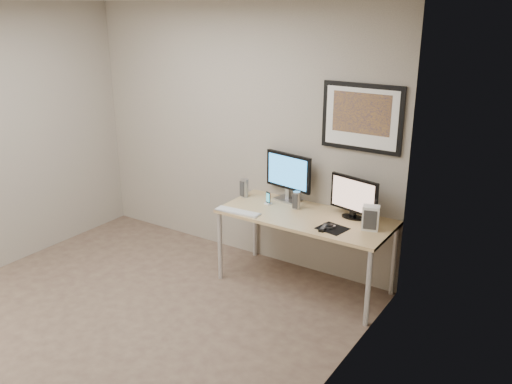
% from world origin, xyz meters
% --- Properties ---
extents(floor, '(3.60, 3.60, 0.00)m').
position_xyz_m(floor, '(0.00, 0.00, 0.00)').
color(floor, '#4F3C31').
rests_on(floor, ground).
extents(room, '(3.60, 3.60, 3.60)m').
position_xyz_m(room, '(0.00, 0.45, 1.64)').
color(room, white).
rests_on(room, ground).
extents(desk, '(1.60, 0.70, 0.73)m').
position_xyz_m(desk, '(1.00, 1.35, 0.66)').
color(desk, '#A97E51').
rests_on(desk, floor).
extents(framed_art, '(0.75, 0.04, 0.60)m').
position_xyz_m(framed_art, '(1.35, 1.68, 1.62)').
color(framed_art, black).
rests_on(framed_art, room).
extents(monitor_large, '(0.52, 0.21, 0.48)m').
position_xyz_m(monitor_large, '(0.66, 1.60, 1.00)').
color(monitor_large, '#A6A6AA').
rests_on(monitor_large, desk).
extents(monitor_tv, '(0.49, 0.16, 0.39)m').
position_xyz_m(monitor_tv, '(1.39, 1.52, 0.94)').
color(monitor_tv, black).
rests_on(monitor_tv, desk).
extents(speaker_left, '(0.09, 0.09, 0.19)m').
position_xyz_m(speaker_left, '(0.25, 1.46, 0.82)').
color(speaker_left, '#A6A6AA').
rests_on(speaker_left, desk).
extents(speaker_right, '(0.08, 0.08, 0.17)m').
position_xyz_m(speaker_right, '(0.84, 1.45, 0.82)').
color(speaker_right, '#A6A6AA').
rests_on(speaker_right, desk).
extents(phone_dock, '(0.07, 0.07, 0.13)m').
position_xyz_m(phone_dock, '(0.56, 1.41, 0.79)').
color(phone_dock, black).
rests_on(phone_dock, desk).
extents(keyboard, '(0.45, 0.15, 0.02)m').
position_xyz_m(keyboard, '(0.43, 1.07, 0.74)').
color(keyboard, silver).
rests_on(keyboard, desk).
extents(mousepad, '(0.27, 0.25, 0.00)m').
position_xyz_m(mousepad, '(1.34, 1.20, 0.73)').
color(mousepad, black).
rests_on(mousepad, desk).
extents(mouse, '(0.08, 0.11, 0.03)m').
position_xyz_m(mouse, '(1.31, 1.20, 0.75)').
color(mouse, black).
rests_on(mouse, mousepad).
extents(remote, '(0.08, 0.18, 0.02)m').
position_xyz_m(remote, '(1.28, 1.16, 0.74)').
color(remote, black).
rests_on(remote, desk).
extents(fan_unit, '(0.16, 0.14, 0.22)m').
position_xyz_m(fan_unit, '(1.62, 1.36, 0.84)').
color(fan_unit, white).
rests_on(fan_unit, desk).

